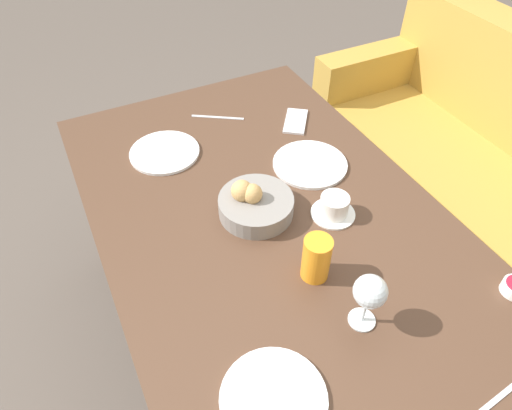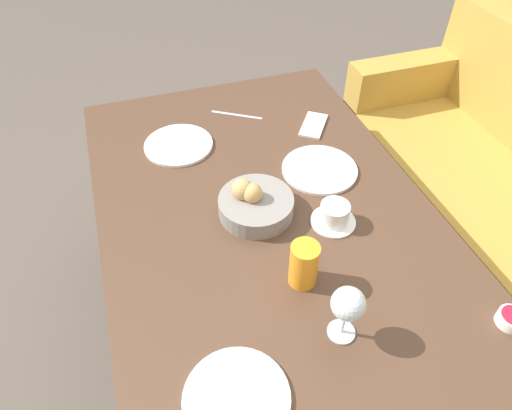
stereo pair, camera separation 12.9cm
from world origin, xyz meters
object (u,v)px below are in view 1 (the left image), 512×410
(fork_silver, at_px, (218,117))
(bread_basket, at_px, (255,204))
(couch, at_px, (495,195))
(wine_glass, at_px, (370,293))
(spoon_coffee, at_px, (498,398))
(cell_phone, at_px, (296,121))
(plate_near_left, at_px, (165,152))
(plate_near_right, at_px, (274,398))
(coffee_cup, at_px, (334,207))
(juice_glass, at_px, (316,258))
(plate_far_center, at_px, (310,164))

(fork_silver, bearing_deg, bread_basket, -10.56)
(couch, height_order, wine_glass, couch)
(spoon_coffee, bearing_deg, cell_phone, 173.44)
(plate_near_left, bearing_deg, plate_near_right, -3.65)
(spoon_coffee, bearing_deg, bread_basket, -163.28)
(coffee_cup, bearing_deg, wine_glass, -22.04)
(couch, xyz_separation_m, coffee_cup, (0.10, -0.94, 0.43))
(juice_glass, bearing_deg, plate_far_center, 150.30)
(plate_near_left, xyz_separation_m, plate_far_center, (0.26, 0.40, 0.00))
(wine_glass, relative_size, coffee_cup, 1.23)
(plate_far_center, xyz_separation_m, fork_silver, (-0.38, -0.16, -0.00))
(plate_near_right, xyz_separation_m, fork_silver, (-0.99, 0.29, -0.00))
(coffee_cup, bearing_deg, cell_phone, 163.40)
(wine_glass, relative_size, fork_silver, 0.93)
(spoon_coffee, bearing_deg, plate_far_center, 177.07)
(wine_glass, bearing_deg, plate_far_center, 161.07)
(couch, bearing_deg, plate_near_left, -106.71)
(bread_basket, relative_size, plate_near_left, 0.93)
(juice_glass, distance_m, coffee_cup, 0.23)
(plate_near_left, height_order, fork_silver, plate_near_left)
(cell_phone, bearing_deg, plate_near_left, -94.27)
(fork_silver, height_order, cell_phone, cell_phone)
(plate_near_right, bearing_deg, juice_glass, 134.23)
(coffee_cup, bearing_deg, plate_near_left, -144.50)
(spoon_coffee, distance_m, cell_phone, 1.05)
(fork_silver, distance_m, cell_phone, 0.28)
(bread_basket, height_order, cell_phone, bread_basket)
(plate_near_left, bearing_deg, bread_basket, 21.37)
(plate_near_left, height_order, plate_near_right, same)
(bread_basket, distance_m, juice_glass, 0.27)
(bread_basket, bearing_deg, plate_far_center, 113.67)
(coffee_cup, distance_m, spoon_coffee, 0.59)
(plate_near_right, height_order, wine_glass, wine_glass)
(couch, height_order, plate_near_right, couch)
(bread_basket, height_order, fork_silver, bread_basket)
(wine_glass, bearing_deg, plate_near_right, -75.29)
(plate_near_right, distance_m, spoon_coffee, 0.46)
(cell_phone, bearing_deg, spoon_coffee, -6.56)
(couch, relative_size, wine_glass, 11.18)
(bread_basket, distance_m, wine_glass, 0.44)
(juice_glass, xyz_separation_m, spoon_coffee, (0.44, 0.17, -0.06))
(spoon_coffee, bearing_deg, plate_near_right, -116.14)
(coffee_cup, bearing_deg, spoon_coffee, 1.29)
(plate_near_right, distance_m, wine_glass, 0.30)
(bread_basket, bearing_deg, juice_glass, 8.32)
(plate_near_right, bearing_deg, spoon_coffee, 63.86)
(plate_far_center, height_order, coffee_cup, coffee_cup)
(plate_far_center, bearing_deg, couch, 82.20)
(bread_basket, relative_size, plate_near_right, 0.96)
(plate_near_right, bearing_deg, plate_far_center, 143.26)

